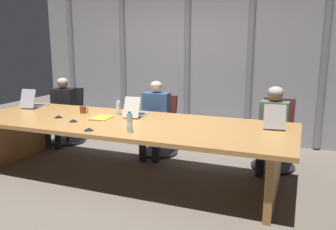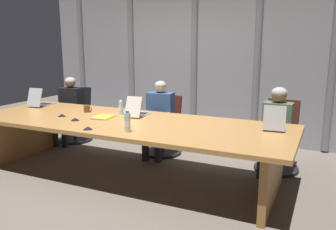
% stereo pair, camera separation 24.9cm
% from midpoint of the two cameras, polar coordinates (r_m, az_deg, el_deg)
% --- Properties ---
extents(ground_plane, '(11.82, 11.82, 0.00)m').
position_cam_midpoint_polar(ground_plane, '(4.69, -8.42, -9.98)').
color(ground_plane, '#6B6056').
extents(conference_table, '(4.22, 1.44, 0.75)m').
position_cam_midpoint_polar(conference_table, '(4.50, -8.66, -2.77)').
color(conference_table, '#B77F42').
rests_on(conference_table, ground_plane).
extents(curtain_backdrop, '(5.91, 0.17, 2.82)m').
position_cam_midpoint_polar(curtain_backdrop, '(6.42, 1.43, 8.97)').
color(curtain_backdrop, '#9999A0').
rests_on(curtain_backdrop, ground_plane).
extents(laptop_left_end, '(0.29, 0.44, 0.29)m').
position_cam_midpoint_polar(laptop_left_end, '(5.81, -22.35, 1.75)').
color(laptop_left_end, '#A8ADB7').
rests_on(laptop_left_end, conference_table).
extents(laptop_left_mid, '(0.26, 0.44, 0.28)m').
position_cam_midpoint_polar(laptop_left_mid, '(4.75, -6.78, 0.45)').
color(laptop_left_mid, beige).
rests_on(laptop_left_mid, conference_table).
extents(laptop_center, '(0.28, 0.38, 0.30)m').
position_cam_midpoint_polar(laptop_center, '(4.23, 15.43, -1.29)').
color(laptop_center, '#BCBCC1').
rests_on(laptop_center, conference_table).
extents(office_chair_left_end, '(0.60, 0.61, 0.94)m').
position_cam_midpoint_polar(office_chair_left_end, '(6.42, -17.15, -1.14)').
color(office_chair_left_end, black).
rests_on(office_chair_left_end, ground_plane).
extents(office_chair_left_mid, '(0.60, 0.60, 0.91)m').
position_cam_midpoint_polar(office_chair_left_mid, '(5.51, -2.67, -2.81)').
color(office_chair_left_mid, '#511E19').
rests_on(office_chair_left_mid, ground_plane).
extents(office_chair_center, '(0.60, 0.60, 0.96)m').
position_cam_midpoint_polar(office_chair_center, '(5.07, 15.80, -4.39)').
color(office_chair_center, '#511E19').
rests_on(office_chair_center, ground_plane).
extents(person_left_end, '(0.43, 0.57, 1.14)m').
position_cam_midpoint_polar(person_left_end, '(6.24, -18.26, 1.18)').
color(person_left_end, black).
rests_on(person_left_end, ground_plane).
extents(person_left_mid, '(0.44, 0.57, 1.16)m').
position_cam_midpoint_polar(person_left_mid, '(5.31, -3.53, 0.04)').
color(person_left_mid, '#335184').
rests_on(person_left_mid, ground_plane).
extents(person_center, '(0.40, 0.56, 1.16)m').
position_cam_midpoint_polar(person_center, '(4.84, 15.47, -1.39)').
color(person_center, '#4C6B4C').
rests_on(person_center, ground_plane).
extents(water_bottle_primary, '(0.07, 0.07, 0.24)m').
position_cam_midpoint_polar(water_bottle_primary, '(3.88, -8.15, -1.33)').
color(water_bottle_primary, '#ADD1B2').
rests_on(water_bottle_primary, conference_table).
extents(water_bottle_secondary, '(0.06, 0.06, 0.20)m').
position_cam_midpoint_polar(water_bottle_secondary, '(4.86, -9.62, 1.06)').
color(water_bottle_secondary, silver).
rests_on(water_bottle_secondary, conference_table).
extents(coffee_mug_near, '(0.14, 0.09, 0.10)m').
position_cam_midpoint_polar(coffee_mug_near, '(5.10, -15.13, 0.85)').
color(coffee_mug_near, brown).
rests_on(coffee_mug_near, conference_table).
extents(conference_mic_left_side, '(0.11, 0.11, 0.03)m').
position_cam_midpoint_polar(conference_mic_left_side, '(4.59, -16.84, -0.87)').
color(conference_mic_left_side, black).
rests_on(conference_mic_left_side, conference_table).
extents(conference_mic_middle, '(0.11, 0.11, 0.03)m').
position_cam_midpoint_polar(conference_mic_middle, '(4.89, -18.98, -0.24)').
color(conference_mic_middle, black).
rests_on(conference_mic_middle, conference_table).
extents(conference_mic_right_side, '(0.11, 0.11, 0.03)m').
position_cam_midpoint_polar(conference_mic_right_side, '(4.08, -14.62, -2.28)').
color(conference_mic_right_side, black).
rests_on(conference_mic_right_side, conference_table).
extents(spiral_notepad, '(0.25, 0.33, 0.03)m').
position_cam_midpoint_polar(spiral_notepad, '(4.68, -12.41, -0.49)').
color(spiral_notepad, yellow).
rests_on(spiral_notepad, conference_table).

